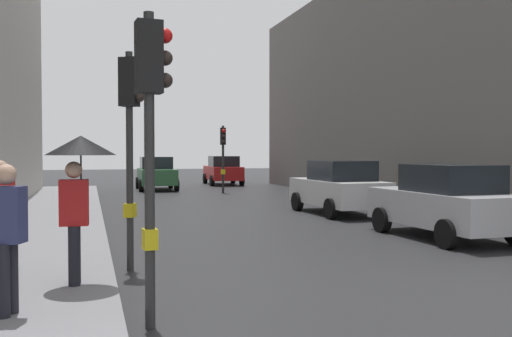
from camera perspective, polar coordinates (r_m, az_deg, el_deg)
The scene contains 12 objects.
ground_plane at distance 9.59m, azimuth 21.59°, elevation -10.93°, with size 120.00×120.00×0.00m, color #28282B.
sidewalk_kerb at distance 13.60m, azimuth -20.03°, elevation -6.84°, with size 2.73×40.00×0.16m, color gray.
traffic_light_far_median at distance 28.90m, azimuth -3.21°, elevation 2.14°, with size 0.25×0.43×3.32m.
traffic_light_near_left at distance 6.97m, azimuth -10.12°, elevation 5.50°, with size 0.44×0.27×3.69m.
traffic_light_near_right at distance 10.40m, azimuth -12.06°, elevation 4.61°, with size 0.44×0.37×3.79m.
car_green_estate at distance 31.82m, azimuth -9.63°, elevation -0.47°, with size 2.08×4.23×1.76m.
car_red_sedan at distance 36.14m, azimuth -3.21°, elevation -0.18°, with size 2.15×4.27×1.76m.
car_white_compact at distance 19.53m, azimuth 8.04°, elevation -1.83°, with size 2.15×4.27×1.76m.
car_silver_hatchback at distance 14.64m, azimuth 17.94°, elevation -3.08°, with size 2.14×4.26×1.76m.
pedestrian_with_umbrella at distance 8.80m, azimuth -16.81°, elevation 0.08°, with size 1.00×1.00×2.14m.
pedestrian_with_grey_backpack at distance 7.48m, azimuth -23.35°, elevation -5.48°, with size 0.66×0.46×1.77m.
pedestrian_in_red_jacket at distance 10.36m, azimuth -23.51°, elevation -3.68°, with size 0.42×0.36×1.77m.
Camera 1 is at (-5.72, -7.42, 2.08)m, focal length 41.26 mm.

